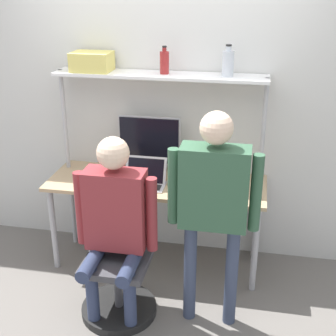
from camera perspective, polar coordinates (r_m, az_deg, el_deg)
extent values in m
plane|color=slate|center=(3.97, -2.35, -13.80)|extent=(12.00, 12.00, 0.00)
cube|color=silver|center=(3.98, -0.45, 7.97)|extent=(8.00, 0.06, 2.70)
cube|color=tan|center=(3.86, -1.42, -1.86)|extent=(1.79, 0.62, 0.03)
cylinder|color=#A5A5AA|center=(4.08, -13.78, -7.23)|extent=(0.05, 0.05, 0.74)
cylinder|color=#A5A5AA|center=(3.75, 10.55, -9.78)|extent=(0.05, 0.05, 0.74)
cylinder|color=#A5A5AA|center=(4.48, -11.21, -4.15)|extent=(0.05, 0.05, 0.74)
cylinder|color=#A5A5AA|center=(4.18, 10.70, -6.14)|extent=(0.05, 0.05, 0.74)
cube|color=white|center=(3.74, -1.02, 11.25)|extent=(1.70, 0.28, 0.02)
cylinder|color=#B2B2B7|center=(4.22, -12.05, 0.70)|extent=(0.04, 0.04, 1.63)
cylinder|color=#B2B2B7|center=(3.91, 11.08, -1.05)|extent=(0.04, 0.04, 1.63)
cylinder|color=#B7B7BC|center=(4.04, -2.24, -0.42)|extent=(0.17, 0.17, 0.01)
cylinder|color=#B7B7BC|center=(4.02, -2.25, 0.21)|extent=(0.06, 0.06, 0.08)
cube|color=#B7B7BC|center=(3.94, -2.28, 3.41)|extent=(0.53, 0.01, 0.41)
cube|color=black|center=(3.93, -2.31, 3.37)|extent=(0.50, 0.02, 0.39)
cube|color=#BCBCC1|center=(3.78, -2.94, -2.14)|extent=(0.34, 0.22, 0.01)
cube|color=black|center=(3.76, -3.00, -2.17)|extent=(0.29, 0.12, 0.00)
cube|color=#BCBCC1|center=(3.80, -2.72, -0.23)|extent=(0.34, 0.09, 0.21)
cube|color=black|center=(3.79, -2.74, -0.29)|extent=(0.30, 0.08, 0.18)
cube|color=black|center=(3.75, 1.43, -2.29)|extent=(0.07, 0.15, 0.01)
cube|color=black|center=(3.75, 1.43, -2.21)|extent=(0.06, 0.13, 0.00)
cylinder|color=black|center=(3.69, -5.96, -16.65)|extent=(0.56, 0.56, 0.06)
cylinder|color=#4C4C51|center=(3.56, -6.10, -14.00)|extent=(0.06, 0.06, 0.37)
cube|color=#3F3F44|center=(3.44, -6.24, -11.22)|extent=(0.46, 0.46, 0.05)
cube|color=#3F3F44|center=(3.48, -5.43, -5.92)|extent=(0.41, 0.04, 0.45)
cylinder|color=#2D3856|center=(3.47, -9.17, -15.36)|extent=(0.09, 0.09, 0.48)
cylinder|color=#2D3856|center=(3.40, -4.65, -16.05)|extent=(0.09, 0.09, 0.48)
cylinder|color=#2D3856|center=(3.33, -9.30, -11.22)|extent=(0.10, 0.38, 0.10)
cylinder|color=#2D3856|center=(3.26, -4.67, -11.84)|extent=(0.10, 0.38, 0.10)
cube|color=maroon|center=(3.26, -6.39, -5.05)|extent=(0.42, 0.20, 0.58)
cylinder|color=maroon|center=(3.34, -10.58, -4.84)|extent=(0.08, 0.08, 0.55)
cylinder|color=maroon|center=(3.20, -1.99, -5.73)|extent=(0.08, 0.08, 0.55)
sphere|color=beige|center=(3.09, -6.72, 1.82)|extent=(0.22, 0.22, 0.22)
cylinder|color=#38425B|center=(3.42, 2.70, -12.48)|extent=(0.09, 0.09, 0.79)
cylinder|color=#38425B|center=(3.40, 7.72, -12.93)|extent=(0.09, 0.09, 0.79)
cube|color=#33593F|center=(3.06, 5.65, -2.38)|extent=(0.45, 0.20, 0.56)
cylinder|color=#33593F|center=(3.10, 0.65, -2.25)|extent=(0.08, 0.08, 0.53)
cylinder|color=#33593F|center=(3.06, 10.68, -3.03)|extent=(0.08, 0.08, 0.53)
sphere|color=beige|center=(2.91, 5.95, 4.87)|extent=(0.21, 0.21, 0.21)
cylinder|color=silver|center=(3.65, 7.32, 12.50)|extent=(0.09, 0.09, 0.19)
cylinder|color=silver|center=(3.63, 7.41, 14.25)|extent=(0.04, 0.04, 0.04)
cylinder|color=black|center=(3.63, 7.43, 14.62)|extent=(0.04, 0.04, 0.01)
cylinder|color=maroon|center=(3.72, -0.44, 12.71)|extent=(0.07, 0.07, 0.17)
cylinder|color=maroon|center=(3.70, -0.44, 14.25)|extent=(0.03, 0.03, 0.03)
cylinder|color=black|center=(3.70, -0.44, 14.58)|extent=(0.04, 0.04, 0.01)
cube|color=#DBCC66|center=(3.88, -9.26, 12.69)|extent=(0.31, 0.23, 0.15)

